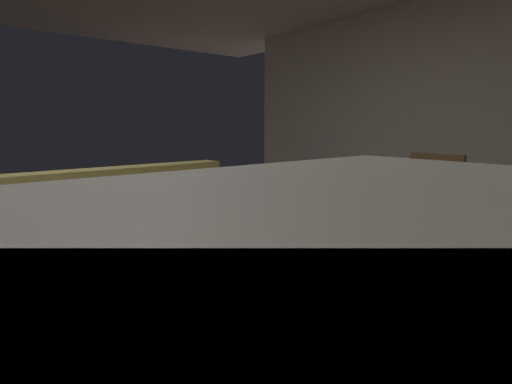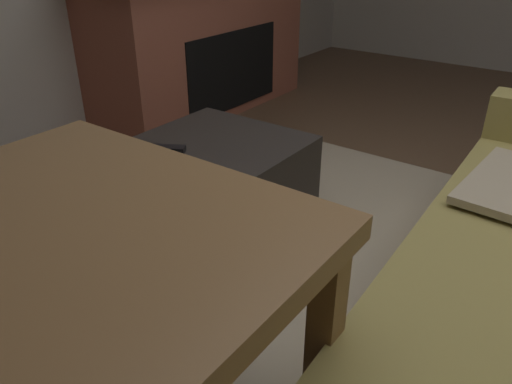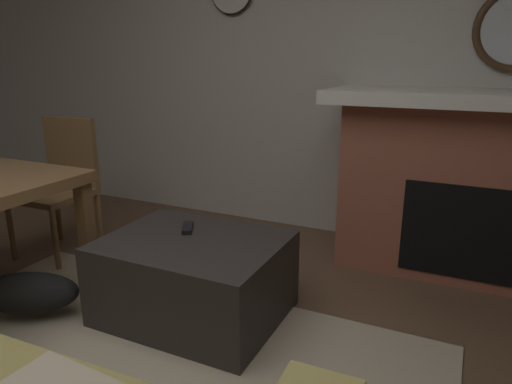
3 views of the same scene
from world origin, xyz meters
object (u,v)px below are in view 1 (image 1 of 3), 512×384
(tv_remote, at_px, (265,343))
(dining_table, at_px, (342,205))
(couch, at_px, (94,262))
(potted_plant, at_px, (261,193))
(dining_chair_south, at_px, (494,263))
(small_dog, at_px, (294,306))
(dining_chair_east, at_px, (428,205))

(tv_remote, bearing_deg, dining_table, -1.88)
(couch, xyz_separation_m, dining_table, (1.25, -0.97, 0.36))
(tv_remote, relative_size, potted_plant, 0.33)
(couch, xyz_separation_m, dining_chair_south, (1.25, -1.87, 0.22))
(couch, bearing_deg, dining_chair_south, -56.23)
(dining_chair_south, bearing_deg, tv_remote, 167.51)
(small_dog, bearing_deg, dining_table, 10.88)
(potted_plant, bearing_deg, dining_table, -119.55)
(dining_chair_east, height_order, small_dog, dining_chair_east)
(tv_remote, distance_m, dining_chair_east, 2.39)
(tv_remote, xyz_separation_m, dining_chair_south, (1.20, -0.27, 0.08))
(tv_remote, relative_size, dining_chair_south, 0.17)
(dining_chair_east, relative_size, dining_chair_south, 1.00)
(couch, relative_size, dining_chair_south, 2.49)
(tv_remote, bearing_deg, couch, 62.18)
(tv_remote, height_order, dining_chair_east, dining_chair_east)
(dining_chair_south, bearing_deg, dining_chair_east, 38.96)
(couch, relative_size, dining_table, 1.61)
(dining_chair_east, distance_m, small_dog, 1.67)
(dining_chair_east, distance_m, dining_chair_south, 1.43)
(tv_remote, distance_m, dining_chair_south, 1.23)
(dining_chair_south, bearing_deg, small_dog, 123.34)
(dining_chair_south, xyz_separation_m, potted_plant, (1.36, 3.29, -0.25))
(dining_table, relative_size, dining_chair_east, 1.55)
(dining_table, relative_size, dining_chair_south, 1.55)
(small_dog, bearing_deg, dining_chair_east, 3.59)
(dining_chair_east, bearing_deg, dining_table, -179.87)
(dining_chair_south, relative_size, small_dog, 1.67)
(tv_remote, distance_m, potted_plant, 3.97)
(small_dog, bearing_deg, dining_chair_south, -56.66)
(small_dog, bearing_deg, tv_remote, -141.87)
(dining_table, xyz_separation_m, dining_chair_south, (0.00, -0.89, -0.14))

